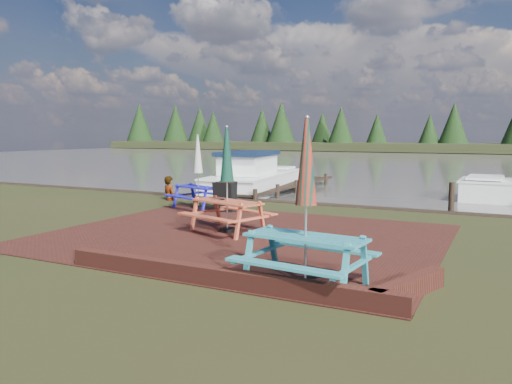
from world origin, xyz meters
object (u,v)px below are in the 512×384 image
object	(u,v)px
picnic_table_blue	(198,183)
chalkboard	(225,197)
picnic_table_red	(227,196)
jetty	(282,185)
person	(169,177)
picnic_table_teal	(306,228)
boat_jetty	(253,179)

from	to	relation	value
picnic_table_blue	chalkboard	distance (m)	1.26
picnic_table_red	jetty	bearing A→B (deg)	124.31
chalkboard	jetty	bearing A→B (deg)	83.72
person	picnic_table_red	bearing A→B (deg)	163.21
chalkboard	jetty	world-z (taller)	chalkboard
picnic_table_red	jetty	distance (m)	10.47
picnic_table_teal	chalkboard	xyz separation A→B (m)	(-4.92, 5.89, -0.45)
boat_jetty	picnic_table_red	bearing A→B (deg)	-73.99
picnic_table_red	chalkboard	distance (m)	3.18
picnic_table_blue	chalkboard	world-z (taller)	picnic_table_blue
picnic_table_blue	jetty	xyz separation A→B (m)	(-0.13, 7.02, -0.72)
person	jetty	bearing A→B (deg)	-84.94
picnic_table_red	picnic_table_teal	bearing A→B (deg)	-26.29
chalkboard	person	world-z (taller)	person
picnic_table_red	person	size ratio (longest dim) A/B	1.50
picnic_table_teal	picnic_table_red	xyz separation A→B (m)	(-3.28, 3.20, -0.03)
picnic_table_red	picnic_table_blue	xyz separation A→B (m)	(-2.81, 3.00, -0.07)
picnic_table_red	boat_jetty	xyz separation A→B (m)	(-3.92, 9.08, -0.50)
picnic_table_blue	boat_jetty	bearing A→B (deg)	118.82
picnic_table_red	person	bearing A→B (deg)	156.90
picnic_table_teal	chalkboard	world-z (taller)	picnic_table_teal
boat_jetty	chalkboard	bearing A→B (deg)	-77.67
picnic_table_blue	boat_jetty	distance (m)	6.20
picnic_table_blue	jetty	bearing A→B (deg)	109.52
picnic_table_blue	person	distance (m)	2.48
person	chalkboard	bearing A→B (deg)	178.39
jetty	person	size ratio (longest dim) A/B	5.25
chalkboard	jetty	xyz separation A→B (m)	(-1.30, 7.32, -0.37)
picnic_table_teal	picnic_table_blue	distance (m)	8.69
chalkboard	picnic_table_teal	bearing A→B (deg)	-66.50
jetty	person	distance (m)	6.10
person	boat_jetty	bearing A→B (deg)	-77.64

